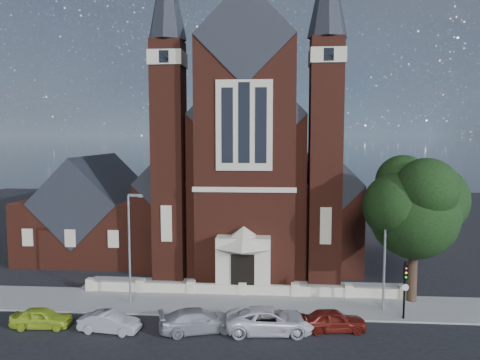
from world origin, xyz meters
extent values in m
plane|color=black|center=(0.00, 15.00, 0.00)|extent=(120.00, 120.00, 0.00)
cube|color=gray|center=(0.00, 4.50, 0.00)|extent=(60.00, 5.00, 0.12)
cube|color=gray|center=(0.00, 8.50, 0.00)|extent=(26.00, 3.00, 0.14)
cube|color=#B5AD90|center=(0.00, 6.50, 0.00)|extent=(24.00, 0.40, 0.90)
cube|color=#4B1E14|center=(0.00, 25.00, 7.00)|extent=(10.00, 30.00, 14.00)
cube|color=black|center=(0.00, 25.00, 14.00)|extent=(10.00, 30.20, 10.00)
cube|color=#4B1E14|center=(-7.50, 24.00, 4.00)|extent=(5.00, 26.00, 8.00)
cube|color=#4B1E14|center=(7.50, 24.00, 4.00)|extent=(5.00, 26.00, 8.00)
cube|color=black|center=(-7.50, 24.00, 8.00)|extent=(5.01, 26.20, 5.01)
cube|color=black|center=(7.50, 24.00, 8.00)|extent=(5.01, 26.20, 5.01)
cube|color=#4B1E14|center=(0.00, 9.50, 10.00)|extent=(8.00, 3.00, 20.00)
cube|color=black|center=(0.00, 9.50, 20.00)|extent=(8.00, 3.20, 8.00)
cube|color=#B5AD90|center=(0.00, 7.95, 13.00)|extent=(4.40, 0.15, 7.00)
cube|color=black|center=(0.00, 7.88, 13.20)|extent=(0.90, 0.08, 6.20)
cube|color=#B5AD90|center=(0.00, 7.50, 2.20)|extent=(4.20, 2.00, 4.40)
cube|color=black|center=(0.00, 6.45, 1.60)|extent=(1.80, 0.12, 3.20)
cone|color=#B5AD90|center=(0.00, 7.50, 4.40)|extent=(4.60, 4.60, 1.60)
cube|color=#4B1E14|center=(-6.50, 10.50, 10.00)|extent=(2.60, 2.60, 20.00)
cube|color=#B5AD90|center=(-6.50, 10.50, 18.50)|extent=(2.80, 2.80, 1.20)
cube|color=#4B1E14|center=(6.50, 10.50, 10.00)|extent=(2.60, 2.60, 20.00)
cube|color=#B5AD90|center=(6.50, 10.50, 18.50)|extent=(2.80, 2.80, 1.20)
cube|color=#4B1E14|center=(-16.00, 18.00, 3.00)|extent=(12.00, 12.00, 6.00)
cube|color=black|center=(-16.00, 18.00, 6.00)|extent=(8.49, 12.20, 8.49)
cylinder|color=black|center=(12.50, 6.00, 2.50)|extent=(0.70, 0.70, 5.00)
sphere|color=black|center=(12.50, 6.00, 6.50)|extent=(6.40, 6.40, 6.40)
sphere|color=black|center=(12.90, 4.80, 8.50)|extent=(4.40, 4.40, 4.40)
cylinder|color=gray|center=(-8.00, 4.00, 4.00)|extent=(0.16, 0.16, 8.00)
cube|color=gray|center=(-7.50, 4.00, 8.00)|extent=(1.00, 0.15, 0.18)
cube|color=gray|center=(-7.10, 4.00, 7.92)|extent=(0.35, 0.22, 0.12)
cylinder|color=gray|center=(10.00, 4.00, 4.00)|extent=(0.16, 0.16, 8.00)
cube|color=gray|center=(10.50, 4.00, 8.00)|extent=(1.00, 0.15, 0.18)
cube|color=gray|center=(10.90, 4.00, 7.92)|extent=(0.35, 0.22, 0.12)
cylinder|color=black|center=(11.00, 2.50, 2.00)|extent=(0.14, 0.14, 4.00)
cube|color=black|center=(11.00, 2.35, 3.30)|extent=(0.28, 0.22, 0.90)
sphere|color=red|center=(11.00, 2.22, 3.60)|extent=(0.14, 0.14, 0.14)
sphere|color=#CC8C0C|center=(11.00, 2.22, 3.30)|extent=(0.14, 0.14, 0.14)
sphere|color=#0C9919|center=(11.00, 2.22, 3.00)|extent=(0.14, 0.14, 0.14)
imported|color=#A3BE26|center=(-12.38, -0.48, 0.64)|extent=(3.86, 1.76, 1.28)
imported|color=#95969C|center=(-7.81, -0.82, 0.63)|extent=(3.91, 1.70, 1.25)
imported|color=gray|center=(-2.30, -0.33, 0.71)|extent=(5.26, 3.40, 1.42)
imported|color=silver|center=(2.16, -0.09, 0.77)|extent=(5.69, 2.95, 1.53)
imported|color=maroon|center=(6.14, 0.39, 0.69)|extent=(4.21, 2.06, 1.38)
camera|label=1|loc=(2.45, -28.27, 12.22)|focal=35.00mm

